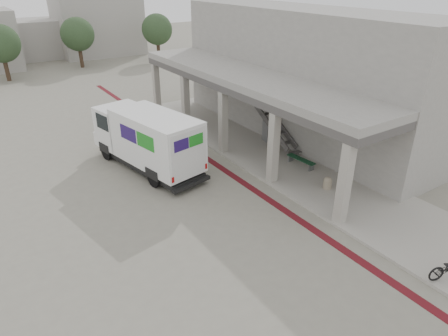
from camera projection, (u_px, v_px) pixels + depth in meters
ground at (241, 200)px, 16.87m from camera, size 120.00×120.00×0.00m
bike_lane_stripe at (233, 176)px, 18.86m from camera, size 0.35×40.00×0.01m
sidewalk at (309, 175)px, 18.84m from camera, size 4.40×28.00×0.12m
transit_building at (294, 77)px, 22.13m from camera, size 7.60×17.00×7.00m
distant_backdrop at (14, 36)px, 41.02m from camera, size 28.00×10.00×6.50m
tree_left at (1, 44)px, 33.86m from camera, size 3.20×3.20×4.80m
tree_mid at (78, 34)px, 38.84m from camera, size 3.20×3.20×4.80m
tree_right at (157, 30)px, 42.07m from camera, size 3.20×3.20×4.80m
fedex_truck at (146, 138)px, 19.00m from camera, size 3.29×7.05×2.90m
bench at (301, 161)px, 19.45m from camera, size 0.47×1.62×0.37m
bollard_near at (327, 183)px, 17.43m from camera, size 0.37×0.37×0.55m
bollard_far at (271, 145)px, 21.13m from camera, size 0.44×0.44×0.66m
utility_cabinet at (269, 131)px, 22.24m from camera, size 0.65×0.77×1.12m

